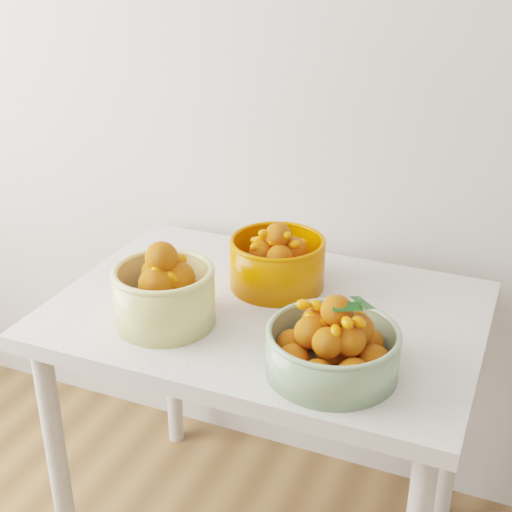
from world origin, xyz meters
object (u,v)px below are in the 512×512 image
object	(u,v)px
bowl_green	(333,347)
bowl_orange	(277,261)
table	(266,342)
bowl_cream	(164,293)

from	to	relation	value
bowl_green	bowl_orange	xyz separation A→B (m)	(-0.24, 0.31, 0.01)
table	bowl_orange	bearing A→B (deg)	99.12
bowl_cream	bowl_green	bearing A→B (deg)	-5.94
bowl_cream	bowl_orange	bearing A→B (deg)	57.80
table	bowl_green	distance (m)	0.33
bowl_green	bowl_cream	bearing A→B (deg)	174.06
bowl_green	bowl_orange	bearing A→B (deg)	127.89
table	bowl_cream	size ratio (longest dim) A/B	3.94
table	bowl_green	size ratio (longest dim) A/B	2.96
table	bowl_orange	xyz separation A→B (m)	(-0.02, 0.11, 0.16)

